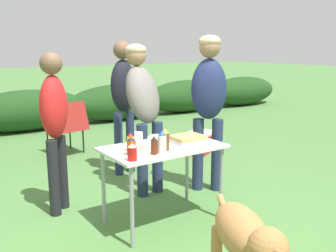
# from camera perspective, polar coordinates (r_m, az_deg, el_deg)

# --- Properties ---
(ground_plane) EXTENTS (60.00, 60.00, 0.00)m
(ground_plane) POSITION_cam_1_polar(r_m,az_deg,el_deg) (3.72, -0.71, -14.17)
(ground_plane) COLOR #4C7A3D
(shrub_hedge) EXTENTS (14.40, 0.90, 0.82)m
(shrub_hedge) POSITION_cam_1_polar(r_m,az_deg,el_deg) (7.95, -20.64, 2.24)
(shrub_hedge) COLOR #1E4219
(shrub_hedge) RESTS_ON ground
(folding_table) EXTENTS (1.10, 0.64, 0.74)m
(folding_table) POSITION_cam_1_polar(r_m,az_deg,el_deg) (3.48, -0.74, -4.31)
(folding_table) COLOR silver
(folding_table) RESTS_ON ground
(food_tray) EXTENTS (0.34, 0.27, 0.06)m
(food_tray) POSITION_cam_1_polar(r_m,az_deg,el_deg) (3.65, 2.93, -1.89)
(food_tray) COLOR #9E9EA3
(food_tray) RESTS_ON folding_table
(plate_stack) EXTENTS (0.20, 0.20, 0.04)m
(plate_stack) POSITION_cam_1_polar(r_m,az_deg,el_deg) (3.38, -2.76, -3.08)
(plate_stack) COLOR white
(plate_stack) RESTS_ON folding_table
(mixing_bowl) EXTENTS (0.19, 0.19, 0.08)m
(mixing_bowl) POSITION_cam_1_polar(r_m,az_deg,el_deg) (3.59, -1.76, -1.90)
(mixing_bowl) COLOR silver
(mixing_bowl) RESTS_ON folding_table
(paper_cup_stack) EXTENTS (0.08, 0.08, 0.12)m
(paper_cup_stack) POSITION_cam_1_polar(r_m,az_deg,el_deg) (3.52, -4.53, -1.89)
(paper_cup_stack) COLOR white
(paper_cup_stack) RESTS_ON folding_table
(mayo_bottle) EXTENTS (0.08, 0.08, 0.20)m
(mayo_bottle) POSITION_cam_1_polar(r_m,az_deg,el_deg) (3.21, -0.94, -2.52)
(mayo_bottle) COLOR silver
(mayo_bottle) RESTS_ON folding_table
(mustard_bottle) EXTENTS (0.06, 0.06, 0.16)m
(mustard_bottle) POSITION_cam_1_polar(r_m,az_deg,el_deg) (3.30, -5.74, -2.48)
(mustard_bottle) COLOR yellow
(mustard_bottle) RESTS_ON folding_table
(beer_bottle) EXTENTS (0.08, 0.08, 0.20)m
(beer_bottle) POSITION_cam_1_polar(r_m,az_deg,el_deg) (3.30, -0.43, -2.13)
(beer_bottle) COLOR brown
(beer_bottle) RESTS_ON folding_table
(ketchup_bottle) EXTENTS (0.08, 0.08, 0.14)m
(ketchup_bottle) POSITION_cam_1_polar(r_m,az_deg,el_deg) (3.02, -5.47, -4.02)
(ketchup_bottle) COLOR red
(ketchup_bottle) RESTS_ON folding_table
(bbq_sauce_bottle) EXTENTS (0.06, 0.06, 0.16)m
(bbq_sauce_bottle) POSITION_cam_1_polar(r_m,az_deg,el_deg) (3.18, -2.14, -2.99)
(bbq_sauce_bottle) COLOR #562314
(bbq_sauce_bottle) RESTS_ON folding_table
(hot_sauce_bottle) EXTENTS (0.08, 0.08, 0.16)m
(hot_sauce_bottle) POSITION_cam_1_polar(r_m,az_deg,el_deg) (3.18, -5.64, -3.11)
(hot_sauce_bottle) COLOR #CC4214
(hot_sauce_bottle) RESTS_ON folding_table
(standing_person_in_olive_jacket) EXTENTS (0.42, 0.53, 1.68)m
(standing_person_in_olive_jacket) POSITION_cam_1_polar(r_m,az_deg,el_deg) (4.17, -3.81, 3.75)
(standing_person_in_olive_jacket) COLOR #232D4C
(standing_person_in_olive_jacket) RESTS_ON ground
(standing_person_in_gray_fleece) EXTENTS (0.41, 0.41, 1.59)m
(standing_person_in_gray_fleece) POSITION_cam_1_polar(r_m,az_deg,el_deg) (3.79, -16.92, 1.19)
(standing_person_in_gray_fleece) COLOR black
(standing_person_in_gray_fleece) RESTS_ON ground
(standing_person_with_beanie) EXTENTS (0.37, 0.29, 1.72)m
(standing_person_with_beanie) POSITION_cam_1_polar(r_m,az_deg,el_deg) (4.81, -6.82, 4.82)
(standing_person_with_beanie) COLOR #232D4C
(standing_person_with_beanie) RESTS_ON ground
(standing_person_in_navy_coat) EXTENTS (0.48, 0.47, 1.77)m
(standing_person_in_navy_coat) POSITION_cam_1_polar(r_m,az_deg,el_deg) (4.22, 6.21, 4.48)
(standing_person_in_navy_coat) COLOR #232D4C
(standing_person_in_navy_coat) RESTS_ON ground
(dog) EXTENTS (0.52, 0.91, 0.76)m
(dog) POSITION_cam_1_polar(r_m,az_deg,el_deg) (2.34, 11.60, -16.85)
(dog) COLOR #B27A42
(dog) RESTS_ON ground
(camp_chair_near_hedge) EXTENTS (0.56, 0.66, 0.83)m
(camp_chair_near_hedge) POSITION_cam_1_polar(r_m,az_deg,el_deg) (5.96, -14.99, 0.18)
(camp_chair_near_hedge) COLOR maroon
(camp_chair_near_hedge) RESTS_ON ground
(cooler_box) EXTENTS (0.57, 0.50, 0.34)m
(cooler_box) POSITION_cam_1_polar(r_m,az_deg,el_deg) (5.93, 4.77, -2.47)
(cooler_box) COLOR #B21E1E
(cooler_box) RESTS_ON ground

